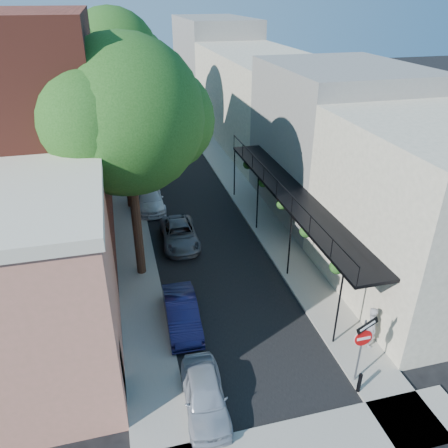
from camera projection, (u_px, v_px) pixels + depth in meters
ground at (284, 423)px, 14.50m from camera, size 160.00×160.00×0.00m
road_surface at (165, 148)px, 40.14m from camera, size 6.00×64.00×0.01m
sidewalk_left at (120, 151)px, 39.24m from camera, size 2.00×64.00×0.12m
sidewalk_right at (207, 144)px, 40.99m from camera, size 2.00×64.00×0.12m
buildings_left at (46, 102)px, 34.73m from camera, size 10.10×59.10×12.00m
buildings_right at (261, 95)px, 39.60m from camera, size 9.80×55.00×10.00m
sign_post at (363, 340)px, 15.06m from camera, size 0.89×0.17×2.99m
bollard at (359, 383)px, 15.34m from camera, size 0.14×0.14×0.80m
oak_near at (136, 118)px, 18.83m from camera, size 7.48×6.80×11.42m
oak_mid at (126, 98)px, 26.02m from camera, size 6.60×6.00×10.20m
oak_far at (119, 58)px, 33.19m from camera, size 7.70×7.00×11.90m
parked_car_a at (205, 395)px, 14.77m from camera, size 1.62×3.61×1.21m
parked_car_b at (182, 313)px, 18.50m from camera, size 1.44×3.86×1.26m
parked_car_c at (180, 234)px, 24.60m from camera, size 2.08×4.29×1.18m
parked_car_d at (149, 199)px, 28.75m from camera, size 1.81×4.33×1.25m
parked_car_e at (143, 172)px, 32.98m from camera, size 1.59×3.83×1.30m
parked_car_f at (137, 149)px, 37.77m from camera, size 1.69×3.97×1.27m
parked_car_g at (136, 135)px, 41.67m from camera, size 2.22×4.60×1.26m
pedestrian at (372, 327)px, 17.16m from camera, size 0.62×0.76×1.81m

